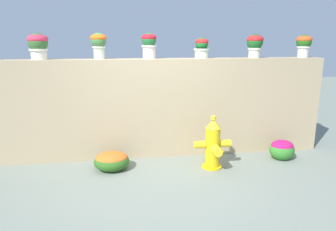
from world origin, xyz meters
name	(u,v)px	position (x,y,z in m)	size (l,w,h in m)	color
ground_plane	(160,184)	(0.00, 0.00, 0.00)	(24.00, 24.00, 0.00)	gray
stone_wall	(151,108)	(0.00, 1.24, 0.85)	(6.13, 0.39, 1.70)	tan
potted_plant_1	(38,44)	(-1.79, 1.27, 1.95)	(0.32, 0.32, 0.42)	silver
potted_plant_2	(99,42)	(-0.85, 1.27, 1.97)	(0.27, 0.27, 0.42)	beige
potted_plant_3	(149,43)	(-0.02, 1.26, 1.95)	(0.25, 0.25, 0.43)	silver
potted_plant_4	(202,47)	(0.89, 1.27, 1.89)	(0.27, 0.27, 0.35)	silver
potted_plant_5	(255,43)	(1.84, 1.24, 1.96)	(0.29, 0.29, 0.41)	beige
potted_plant_6	(304,43)	(2.75, 1.20, 1.95)	(0.27, 0.27, 0.40)	silver
fire_hydrant	(213,145)	(0.91, 0.46, 0.39)	(0.59, 0.47, 0.86)	yellow
flower_bush_left	(282,149)	(2.21, 0.67, 0.18)	(0.42, 0.38, 0.35)	#347E2B
flower_bush_right	(112,160)	(-0.69, 0.64, 0.15)	(0.56, 0.50, 0.30)	#2F611E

